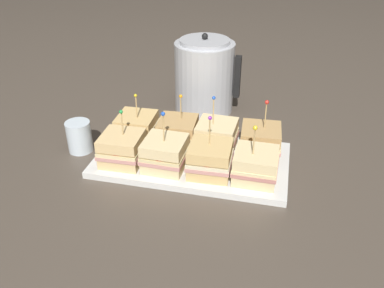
% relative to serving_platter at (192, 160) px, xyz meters
% --- Properties ---
extents(ground_plane, '(6.00, 6.00, 0.00)m').
position_rel_serving_platter_xyz_m(ground_plane, '(0.00, 0.00, -0.01)').
color(ground_plane, '#4C4238').
extents(serving_platter, '(0.52, 0.27, 0.02)m').
position_rel_serving_platter_xyz_m(serving_platter, '(0.00, 0.00, 0.00)').
color(serving_platter, silver).
rests_on(serving_platter, ground_plane).
extents(sandwich_front_far_left, '(0.11, 0.11, 0.15)m').
position_rel_serving_platter_xyz_m(sandwich_front_far_left, '(-0.18, -0.06, 0.05)').
color(sandwich_front_far_left, '#DBB77A').
rests_on(sandwich_front_far_left, serving_platter).
extents(sandwich_front_center_left, '(0.11, 0.11, 0.16)m').
position_rel_serving_platter_xyz_m(sandwich_front_center_left, '(-0.06, -0.06, 0.05)').
color(sandwich_front_center_left, beige).
rests_on(sandwich_front_center_left, serving_platter).
extents(sandwich_front_center_right, '(0.11, 0.11, 0.16)m').
position_rel_serving_platter_xyz_m(sandwich_front_center_right, '(0.06, -0.06, 0.05)').
color(sandwich_front_center_right, tan).
rests_on(sandwich_front_center_right, serving_platter).
extents(sandwich_front_far_right, '(0.11, 0.11, 0.15)m').
position_rel_serving_platter_xyz_m(sandwich_front_far_right, '(0.18, -0.06, 0.05)').
color(sandwich_front_far_right, beige).
rests_on(sandwich_front_far_right, serving_platter).
extents(sandwich_back_far_left, '(0.11, 0.11, 0.15)m').
position_rel_serving_platter_xyz_m(sandwich_back_far_left, '(-0.18, 0.06, 0.05)').
color(sandwich_back_far_left, tan).
rests_on(sandwich_back_far_left, serving_platter).
extents(sandwich_back_center_left, '(0.12, 0.12, 0.15)m').
position_rel_serving_platter_xyz_m(sandwich_back_center_left, '(-0.06, 0.06, 0.05)').
color(sandwich_back_center_left, tan).
rests_on(sandwich_back_center_left, serving_platter).
extents(sandwich_back_center_right, '(0.11, 0.11, 0.16)m').
position_rel_serving_platter_xyz_m(sandwich_back_center_right, '(0.06, 0.06, 0.05)').
color(sandwich_back_center_right, beige).
rests_on(sandwich_back_center_right, serving_platter).
extents(sandwich_back_far_right, '(0.12, 0.12, 0.16)m').
position_rel_serving_platter_xyz_m(sandwich_back_far_right, '(0.18, 0.06, 0.05)').
color(sandwich_back_far_right, tan).
rests_on(sandwich_back_far_right, serving_platter).
extents(kettle_steel, '(0.22, 0.20, 0.26)m').
position_rel_serving_platter_xyz_m(kettle_steel, '(-0.04, 0.34, 0.11)').
color(kettle_steel, '#B7BABF').
rests_on(kettle_steel, ground_plane).
extents(drinking_glass, '(0.07, 0.07, 0.09)m').
position_rel_serving_platter_xyz_m(drinking_glass, '(-0.33, -0.01, 0.04)').
color(drinking_glass, silver).
rests_on(drinking_glass, ground_plane).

